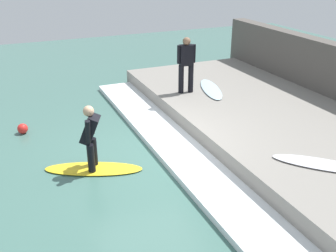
{
  "coord_description": "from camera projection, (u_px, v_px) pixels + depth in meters",
  "views": [
    {
      "loc": [
        -2.76,
        -7.41,
        4.3
      ],
      "look_at": [
        0.47,
        0.0,
        0.7
      ],
      "focal_mm": 42.0,
      "sensor_mm": 36.0,
      "label": 1
    }
  ],
  "objects": [
    {
      "name": "surfboard_spare",
      "position": [
        321.0,
        164.0,
        7.63
      ],
      "size": [
        1.67,
        1.65,
        0.06
      ],
      "color": "silver",
      "rests_on": "concrete_ledge"
    },
    {
      "name": "marker_buoy",
      "position": [
        23.0,
        129.0,
        10.09
      ],
      "size": [
        0.27,
        0.27,
        0.27
      ],
      "primitive_type": "sphere",
      "color": "red",
      "rests_on": "ground_plane"
    },
    {
      "name": "ground_plane",
      "position": [
        149.0,
        157.0,
        8.96
      ],
      "size": [
        28.0,
        28.0,
        0.0
      ],
      "primitive_type": "plane",
      "color": "#426B60"
    },
    {
      "name": "surfer_waiting_near",
      "position": [
        186.0,
        62.0,
        11.23
      ],
      "size": [
        0.54,
        0.29,
        1.62
      ],
      "color": "black",
      "rests_on": "concrete_ledge"
    },
    {
      "name": "surfer_riding",
      "position": [
        91.0,
        134.0,
        8.1
      ],
      "size": [
        0.55,
        0.6,
        1.42
      ],
      "color": "black",
      "rests_on": "surfboard_riding"
    },
    {
      "name": "wave_foam_crest",
      "position": [
        177.0,
        149.0,
        9.19
      ],
      "size": [
        1.09,
        10.26,
        0.14
      ],
      "primitive_type": "cube",
      "color": "white",
      "rests_on": "ground_plane"
    },
    {
      "name": "surfboard_riding",
      "position": [
        94.0,
        169.0,
        8.43
      ],
      "size": [
        2.16,
        1.39,
        0.06
      ],
      "color": "yellow",
      "rests_on": "ground_plane"
    },
    {
      "name": "concrete_ledge",
      "position": [
        274.0,
        123.0,
        10.12
      ],
      "size": [
        4.4,
        10.8,
        0.49
      ],
      "primitive_type": "cube",
      "color": "gray",
      "rests_on": "ground_plane"
    },
    {
      "name": "surfboard_waiting_near",
      "position": [
        211.0,
        89.0,
        11.79
      ],
      "size": [
        1.06,
        2.01,
        0.06
      ],
      "color": "silver",
      "rests_on": "concrete_ledge"
    }
  ]
}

